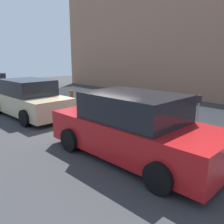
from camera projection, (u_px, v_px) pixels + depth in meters
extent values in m
plane|color=#333335|center=(98.00, 120.00, 9.68)|extent=(40.00, 40.00, 0.00)
cube|color=gray|center=(137.00, 109.00, 11.36)|extent=(18.00, 5.00, 0.14)
cube|color=navy|center=(166.00, 119.00, 7.84)|extent=(0.41, 0.23, 0.77)
cube|color=black|center=(166.00, 119.00, 7.84)|extent=(0.40, 0.07, 0.79)
cylinder|color=gray|center=(171.00, 104.00, 7.59)|extent=(0.02, 0.02, 0.29)
cylinder|color=gray|center=(162.00, 102.00, 7.84)|extent=(0.02, 0.02, 0.29)
cylinder|color=black|center=(167.00, 99.00, 7.68)|extent=(0.33, 0.06, 0.02)
cylinder|color=black|center=(169.00, 131.00, 7.79)|extent=(0.05, 0.02, 0.04)
cylinder|color=black|center=(161.00, 128.00, 8.05)|extent=(0.05, 0.02, 0.04)
cube|color=#59601E|center=(154.00, 119.00, 8.14)|extent=(0.38, 0.27, 0.63)
cube|color=black|center=(154.00, 119.00, 8.14)|extent=(0.37, 0.06, 0.64)
cylinder|color=gray|center=(158.00, 108.00, 7.93)|extent=(0.02, 0.02, 0.22)
cylinder|color=gray|center=(151.00, 106.00, 8.15)|extent=(0.02, 0.02, 0.22)
cylinder|color=black|center=(155.00, 104.00, 8.02)|extent=(0.30, 0.04, 0.02)
cylinder|color=black|center=(157.00, 128.00, 8.09)|extent=(0.04, 0.02, 0.04)
cylinder|color=black|center=(150.00, 126.00, 8.32)|extent=(0.04, 0.02, 0.04)
cube|color=#9EA0A8|center=(146.00, 117.00, 8.49)|extent=(0.38, 0.25, 0.54)
cube|color=black|center=(146.00, 117.00, 8.49)|extent=(0.38, 0.05, 0.55)
cylinder|color=gray|center=(149.00, 107.00, 8.28)|extent=(0.02, 0.02, 0.31)
cylinder|color=gray|center=(143.00, 105.00, 8.51)|extent=(0.02, 0.02, 0.31)
cylinder|color=black|center=(146.00, 102.00, 8.36)|extent=(0.31, 0.03, 0.02)
cylinder|color=black|center=(149.00, 125.00, 8.44)|extent=(0.04, 0.02, 0.04)
cylinder|color=black|center=(142.00, 123.00, 8.67)|extent=(0.04, 0.02, 0.04)
cube|color=#0F606B|center=(136.00, 115.00, 8.78)|extent=(0.37, 0.19, 0.60)
cube|color=black|center=(136.00, 115.00, 8.78)|extent=(0.37, 0.04, 0.61)
cylinder|color=gray|center=(140.00, 107.00, 8.60)|extent=(0.02, 0.02, 0.04)
cylinder|color=gray|center=(133.00, 106.00, 8.81)|extent=(0.02, 0.02, 0.04)
cylinder|color=black|center=(136.00, 106.00, 8.70)|extent=(0.30, 0.03, 0.02)
cylinder|color=black|center=(139.00, 123.00, 8.73)|extent=(0.04, 0.02, 0.04)
cylinder|color=black|center=(133.00, 121.00, 8.95)|extent=(0.04, 0.02, 0.04)
cube|color=red|center=(128.00, 113.00, 9.15)|extent=(0.44, 0.22, 0.50)
cube|color=black|center=(128.00, 113.00, 9.15)|extent=(0.45, 0.04, 0.51)
cylinder|color=gray|center=(132.00, 107.00, 8.95)|extent=(0.02, 0.02, 0.04)
cylinder|color=gray|center=(124.00, 106.00, 9.21)|extent=(0.02, 0.02, 0.04)
cylinder|color=black|center=(128.00, 106.00, 9.08)|extent=(0.38, 0.03, 0.02)
cylinder|color=black|center=(132.00, 120.00, 9.07)|extent=(0.04, 0.02, 0.04)
cylinder|color=black|center=(124.00, 118.00, 9.33)|extent=(0.04, 0.02, 0.04)
cube|color=black|center=(118.00, 108.00, 9.46)|extent=(0.47, 0.26, 0.76)
cube|color=black|center=(118.00, 108.00, 9.46)|extent=(0.46, 0.07, 0.77)
cylinder|color=gray|center=(122.00, 97.00, 9.20)|extent=(0.02, 0.02, 0.23)
cylinder|color=gray|center=(115.00, 96.00, 9.49)|extent=(0.02, 0.02, 0.23)
cylinder|color=black|center=(118.00, 93.00, 9.32)|extent=(0.39, 0.05, 0.02)
cylinder|color=black|center=(122.00, 118.00, 9.39)|extent=(0.05, 0.02, 0.04)
cylinder|color=black|center=(115.00, 116.00, 9.69)|extent=(0.05, 0.02, 0.04)
cube|color=maroon|center=(109.00, 109.00, 9.79)|extent=(0.42, 0.19, 0.52)
cube|color=black|center=(109.00, 109.00, 9.79)|extent=(0.42, 0.04, 0.53)
cylinder|color=gray|center=(112.00, 101.00, 9.58)|extent=(0.02, 0.02, 0.26)
cylinder|color=gray|center=(106.00, 100.00, 9.83)|extent=(0.02, 0.02, 0.26)
cylinder|color=black|center=(109.00, 97.00, 9.67)|extent=(0.36, 0.03, 0.02)
cylinder|color=black|center=(112.00, 116.00, 9.72)|extent=(0.04, 0.02, 0.04)
cylinder|color=black|center=(106.00, 114.00, 9.98)|extent=(0.04, 0.02, 0.04)
cube|color=navy|center=(100.00, 106.00, 10.11)|extent=(0.49, 0.22, 0.68)
cube|color=black|center=(100.00, 106.00, 10.11)|extent=(0.50, 0.06, 0.69)
cylinder|color=gray|center=(103.00, 98.00, 9.87)|extent=(0.02, 0.02, 0.04)
cylinder|color=gray|center=(97.00, 97.00, 10.18)|extent=(0.02, 0.02, 0.04)
cylinder|color=black|center=(100.00, 97.00, 10.02)|extent=(0.43, 0.04, 0.02)
cylinder|color=black|center=(103.00, 114.00, 10.02)|extent=(0.04, 0.02, 0.04)
cylinder|color=black|center=(97.00, 112.00, 10.34)|extent=(0.04, 0.02, 0.04)
cube|color=#59601E|center=(93.00, 104.00, 10.52)|extent=(0.47, 0.22, 0.70)
cube|color=black|center=(93.00, 104.00, 10.52)|extent=(0.47, 0.06, 0.72)
cylinder|color=gray|center=(96.00, 94.00, 10.27)|extent=(0.02, 0.02, 0.23)
cylinder|color=gray|center=(90.00, 93.00, 10.56)|extent=(0.02, 0.02, 0.23)
cylinder|color=black|center=(93.00, 91.00, 10.39)|extent=(0.40, 0.04, 0.02)
cylinder|color=black|center=(96.00, 112.00, 10.45)|extent=(0.04, 0.02, 0.04)
cylinder|color=black|center=(91.00, 110.00, 10.75)|extent=(0.04, 0.02, 0.04)
cylinder|color=#D89E0C|center=(82.00, 102.00, 11.06)|extent=(0.20, 0.20, 0.69)
sphere|color=#D89E0C|center=(82.00, 93.00, 10.97)|extent=(0.21, 0.21, 0.21)
cylinder|color=#D89E0C|center=(80.00, 100.00, 11.16)|extent=(0.09, 0.10, 0.09)
cylinder|color=#D89E0C|center=(84.00, 101.00, 10.95)|extent=(0.09, 0.10, 0.09)
cylinder|color=brown|center=(72.00, 99.00, 11.38)|extent=(0.16, 0.16, 0.82)
cylinder|color=slate|center=(198.00, 119.00, 7.28)|extent=(0.05, 0.05, 1.05)
cube|color=#1E2328|center=(199.00, 99.00, 7.14)|extent=(0.12, 0.09, 0.22)
cube|color=#AD1619|center=(133.00, 135.00, 6.05)|extent=(4.71, 1.93, 0.82)
cube|color=black|center=(134.00, 107.00, 5.87)|extent=(2.46, 1.76, 0.67)
cylinder|color=black|center=(70.00, 140.00, 6.47)|extent=(0.64, 0.23, 0.64)
cylinder|color=black|center=(118.00, 126.00, 7.77)|extent=(0.64, 0.23, 0.64)
cylinder|color=black|center=(159.00, 178.00, 4.45)|extent=(0.64, 0.23, 0.64)
cylinder|color=black|center=(204.00, 150.00, 5.75)|extent=(0.64, 0.23, 0.64)
cube|color=tan|center=(29.00, 103.00, 10.24)|extent=(4.55, 1.82, 0.78)
cube|color=black|center=(28.00, 87.00, 10.08)|extent=(2.38, 1.64, 0.64)
cylinder|color=black|center=(33.00, 102.00, 11.86)|extent=(0.64, 0.23, 0.64)
cylinder|color=black|center=(25.00, 118.00, 8.74)|extent=(0.64, 0.23, 0.64)
cylinder|color=black|center=(65.00, 111.00, 9.94)|extent=(0.64, 0.23, 0.64)
cylinder|color=black|center=(11.00, 94.00, 14.11)|extent=(0.64, 0.23, 0.64)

